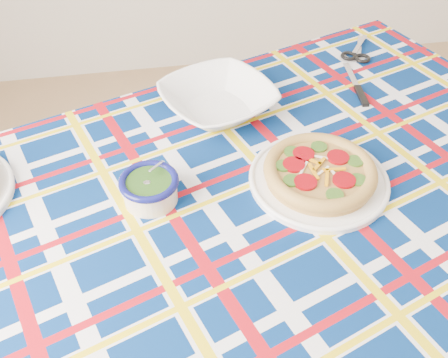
{
  "coord_description": "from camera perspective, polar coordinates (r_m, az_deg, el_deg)",
  "views": [
    {
      "loc": [
        -0.72,
        -0.62,
        1.54
      ],
      "look_at": [
        -0.59,
        0.16,
        0.79
      ],
      "focal_mm": 40.0,
      "sensor_mm": 36.0,
      "label": 1
    }
  ],
  "objects": [
    {
      "name": "kitchen_scissors",
      "position": [
        1.66,
        15.23,
        14.55
      ],
      "size": [
        0.18,
        0.22,
        0.02
      ],
      "primitive_type": null,
      "rotation": [
        0.0,
        0.0,
        1.05
      ],
      "color": "silver",
      "rests_on": "tablecloth"
    },
    {
      "name": "dining_table",
      "position": [
        1.12,
        3.03,
        -5.67
      ],
      "size": [
        1.89,
        1.52,
        0.77
      ],
      "rotation": [
        0.0,
        0.0,
        0.34
      ],
      "color": "brown",
      "rests_on": "floor"
    },
    {
      "name": "table_knife",
      "position": [
        1.5,
        14.39,
        11.38
      ],
      "size": [
        0.04,
        0.24,
        0.01
      ],
      "primitive_type": null,
      "rotation": [
        0.0,
        0.0,
        1.47
      ],
      "color": "silver",
      "rests_on": "tablecloth"
    },
    {
      "name": "serving_bowl",
      "position": [
        1.3,
        -0.7,
        9.02
      ],
      "size": [
        0.37,
        0.37,
        0.07
      ],
      "primitive_type": "imported",
      "rotation": [
        0.0,
        0.0,
        0.4
      ],
      "color": "white",
      "rests_on": "tablecloth"
    },
    {
      "name": "pesto_bowl",
      "position": [
        1.06,
        -8.5,
        -0.9
      ],
      "size": [
        0.16,
        0.16,
        0.07
      ],
      "primitive_type": null,
      "rotation": [
        0.0,
        0.0,
        0.39
      ],
      "color": "#19390F",
      "rests_on": "tablecloth"
    },
    {
      "name": "tablecloth",
      "position": [
        1.1,
        3.08,
        -4.81
      ],
      "size": [
        1.93,
        1.56,
        0.11
      ],
      "primitive_type": null,
      "rotation": [
        0.0,
        0.0,
        0.34
      ],
      "color": "navy",
      "rests_on": "dining_table"
    },
    {
      "name": "main_focaccia_plate",
      "position": [
        1.11,
        10.9,
        0.81
      ],
      "size": [
        0.42,
        0.42,
        0.06
      ],
      "primitive_type": null,
      "rotation": [
        0.0,
        0.0,
        0.42
      ],
      "color": "#AA7D3C",
      "rests_on": "tablecloth"
    }
  ]
}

